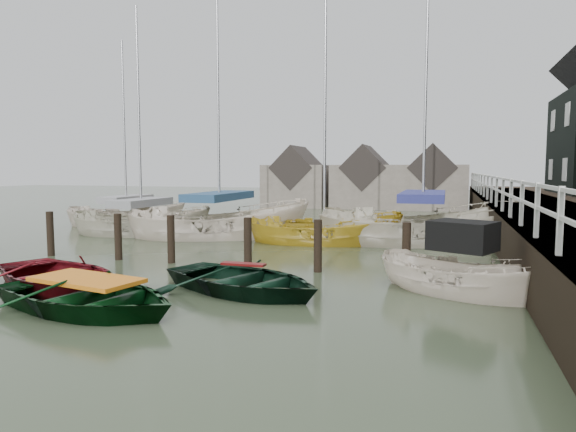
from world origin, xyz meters
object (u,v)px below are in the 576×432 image
(rowboat_red, at_px, (58,289))
(sailboat_b, at_px, (220,236))
(rowboat_dkgreen, at_px, (244,292))
(sailboat_a, at_px, (142,233))
(sailboat_d, at_px, (422,242))
(motorboat, at_px, (461,289))
(rowboat_green, at_px, (88,311))
(sailboat_c, at_px, (324,243))
(sailboat_e, at_px, (127,224))

(rowboat_red, relative_size, sailboat_b, 0.36)
(rowboat_dkgreen, xyz_separation_m, sailboat_a, (-7.81, 8.00, 0.07))
(rowboat_red, xyz_separation_m, sailboat_b, (-0.23, 9.24, 0.06))
(sailboat_d, bearing_deg, sailboat_a, 78.86)
(rowboat_dkgreen, height_order, motorboat, motorboat)
(rowboat_red, bearing_deg, motorboat, -51.34)
(sailboat_d, bearing_deg, rowboat_dkgreen, 142.89)
(sailboat_a, bearing_deg, rowboat_green, -165.83)
(sailboat_a, distance_m, sailboat_d, 11.30)
(rowboat_green, bearing_deg, sailboat_b, 22.28)
(sailboat_b, bearing_deg, sailboat_a, 71.07)
(sailboat_d, bearing_deg, sailboat_c, 91.11)
(motorboat, distance_m, sailboat_e, 17.79)
(sailboat_b, xyz_separation_m, sailboat_c, (4.38, -0.36, -0.04))
(sailboat_e, bearing_deg, motorboat, -144.57)
(rowboat_dkgreen, bearing_deg, sailboat_d, 0.63)
(sailboat_d, xyz_separation_m, sailboat_e, (-13.86, 1.74, 0.00))
(rowboat_green, relative_size, sailboat_b, 0.36)
(sailboat_a, bearing_deg, rowboat_red, -171.83)
(rowboat_dkgreen, height_order, sailboat_d, sailboat_d)
(rowboat_red, relative_size, sailboat_e, 0.43)
(sailboat_d, bearing_deg, rowboat_red, 126.45)
(sailboat_c, height_order, sailboat_d, sailboat_d)
(rowboat_green, xyz_separation_m, rowboat_dkgreen, (2.31, 2.30, 0.00))
(sailboat_b, bearing_deg, sailboat_c, -118.23)
(sailboat_a, bearing_deg, sailboat_c, -104.61)
(rowboat_red, bearing_deg, sailboat_b, 26.02)
(rowboat_green, relative_size, motorboat, 1.00)
(sailboat_a, relative_size, sailboat_e, 1.06)
(sailboat_b, bearing_deg, sailboat_d, -108.32)
(rowboat_red, height_order, sailboat_e, sailboat_e)
(rowboat_red, xyz_separation_m, sailboat_e, (-6.25, 11.70, 0.07))
(rowboat_dkgreen, relative_size, sailboat_e, 0.41)
(rowboat_red, xyz_separation_m, rowboat_dkgreen, (4.17, 0.97, 0.00))
(rowboat_green, height_order, rowboat_dkgreen, rowboat_green)
(sailboat_c, bearing_deg, sailboat_e, 67.72)
(rowboat_green, distance_m, sailboat_c, 10.47)
(motorboat, xyz_separation_m, sailboat_e, (-15.05, 9.49, -0.05))
(sailboat_c, distance_m, sailboat_e, 10.78)
(rowboat_green, relative_size, sailboat_d, 0.31)
(sailboat_e, bearing_deg, sailboat_b, -134.51)
(rowboat_green, distance_m, rowboat_dkgreen, 3.26)
(sailboat_c, relative_size, sailboat_d, 0.84)
(rowboat_red, distance_m, sailboat_d, 12.53)
(sailboat_c, bearing_deg, sailboat_a, 82.20)
(rowboat_dkgreen, xyz_separation_m, sailboat_b, (-4.40, 8.27, 0.06))
(rowboat_green, bearing_deg, rowboat_red, 65.49)
(sailboat_a, relative_size, sailboat_b, 0.89)
(sailboat_e, bearing_deg, sailboat_a, -158.62)
(sailboat_a, xyz_separation_m, sailboat_e, (-2.61, 2.73, 0.00))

